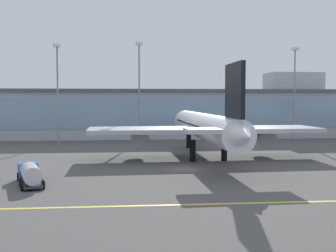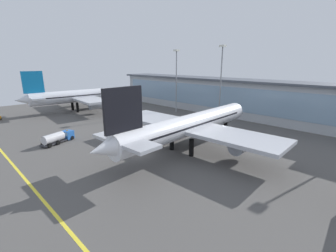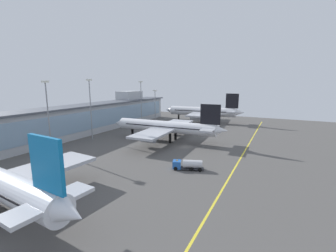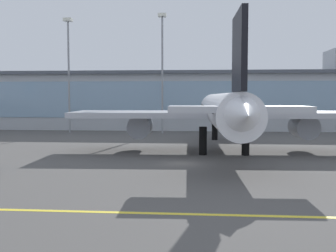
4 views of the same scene
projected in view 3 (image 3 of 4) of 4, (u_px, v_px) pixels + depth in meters
The scene contains 10 objects.
ground_plane at pixel (185, 147), 91.20m from camera, with size 192.73×192.73×0.00m, color #514F4C.
taxiway_centreline_stripe at pixel (243, 154), 81.56m from camera, with size 154.19×0.50×0.01m, color yellow.
terminal_building at pixel (86, 118), 114.79m from camera, with size 140.67×14.00×19.58m.
airliner_near_right at pixel (166, 127), 99.86m from camera, with size 44.66×52.86×16.64m.
airliner_far_right at pixel (203, 112), 147.40m from camera, with size 40.74×50.99×18.52m.
fuel_tanker_truck at pixel (187, 164), 67.24m from camera, with size 5.38×9.34×2.90m.
apron_light_mast_west at pixel (155, 100), 152.07m from camera, with size 1.80×1.80×20.18m.
apron_light_mast_centre at pixel (141, 97), 140.06m from camera, with size 1.80×1.80×25.85m.
apron_light_mast_east at pixel (47, 107), 82.12m from camera, with size 1.80×1.80×25.69m.
apron_light_mast_far_east at pixel (90, 101), 100.93m from camera, with size 1.80×1.80×26.48m.
Camera 3 is at (-81.89, -33.19, 24.95)m, focal length 24.70 mm.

